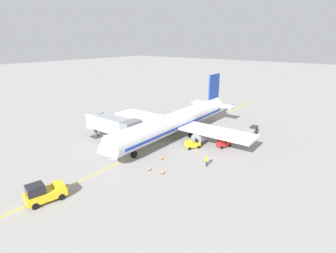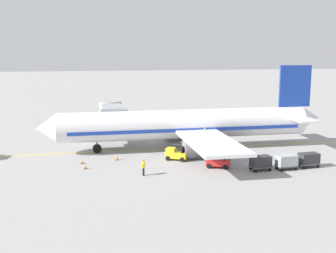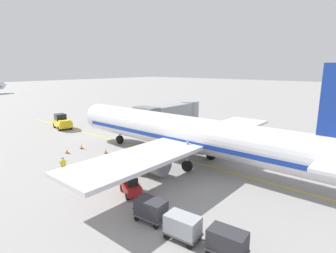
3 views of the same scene
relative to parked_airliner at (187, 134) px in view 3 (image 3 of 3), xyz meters
The scene contains 14 objects.
ground_plane 3.36m from the parked_airliner, 74.01° to the right, with size 400.00×400.00×0.00m, color gray.
gate_lead_in_line 3.36m from the parked_airliner, 74.01° to the right, with size 0.24×80.00×0.01m, color gold.
parked_airliner is the anchor object (origin of this frame).
jet_bridge 12.00m from the parked_airliner, 49.27° to the left, with size 12.36×3.50×4.98m.
pushback_tractor 26.56m from the parked_airliner, 91.08° to the left, with size 3.09×4.77×2.40m.
baggage_tug_lead 6.42m from the parked_airliner, 154.68° to the left, with size 2.31×2.76×1.62m.
baggage_tug_trailing 9.80m from the parked_airliner, behind, with size 2.15×2.77×1.62m.
baggage_cart_front 12.70m from the parked_airliner, 154.21° to the right, with size 1.51×2.95×1.58m.
baggage_cart_second_in_train 14.32m from the parked_airliner, 144.02° to the right, with size 1.51×2.95×1.58m.
baggage_cart_third_in_train 15.81m from the parked_airliner, 134.82° to the right, with size 1.51×2.95×1.58m.
ground_crew_wing_walker 13.10m from the parked_airliner, 146.94° to the left, with size 0.68×0.42×1.69m.
safety_cone_nose_left 15.08m from the parked_airliner, 119.10° to the left, with size 0.36×0.36×0.59m.
safety_cone_nose_right 14.48m from the parked_airliner, 110.56° to the left, with size 0.36×0.36×0.59m.
safety_cone_wing_tip 10.57m from the parked_airliner, 113.83° to the left, with size 0.36×0.36×0.59m.
Camera 3 is at (-23.50, -16.30, 10.30)m, focal length 29.12 mm.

